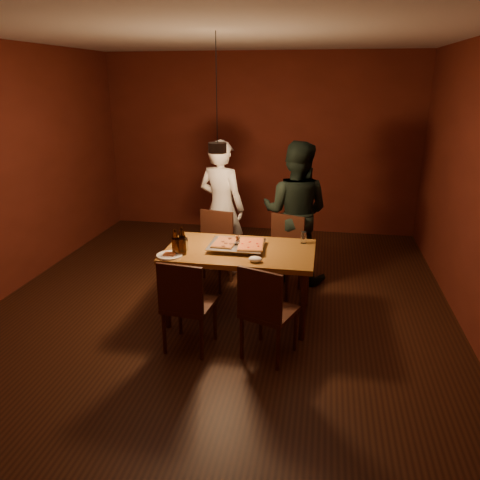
% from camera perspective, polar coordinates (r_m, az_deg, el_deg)
% --- Properties ---
extents(room_shell, '(6.00, 6.00, 6.00)m').
position_cam_1_polar(room_shell, '(4.71, -2.71, 6.95)').
color(room_shell, '#341A0E').
rests_on(room_shell, ground).
extents(dining_table, '(1.50, 0.90, 0.75)m').
position_cam_1_polar(dining_table, '(4.77, 0.00, -1.98)').
color(dining_table, '#935F25').
rests_on(dining_table, floor).
extents(chair_far_left, '(0.48, 0.48, 0.49)m').
position_cam_1_polar(chair_far_left, '(5.62, -3.22, -0.22)').
color(chair_far_left, '#38190F').
rests_on(chair_far_left, floor).
extents(chair_far_right, '(0.54, 0.54, 0.49)m').
position_cam_1_polar(chair_far_right, '(5.46, 5.30, -0.83)').
color(chair_far_right, '#38190F').
rests_on(chair_far_right, floor).
extents(chair_near_left, '(0.46, 0.46, 0.49)m').
position_cam_1_polar(chair_near_left, '(4.22, -6.68, -7.06)').
color(chair_near_left, '#38190F').
rests_on(chair_near_left, floor).
extents(chair_near_right, '(0.54, 0.54, 0.49)m').
position_cam_1_polar(chair_near_right, '(4.09, 3.08, -7.88)').
color(chair_near_right, '#38190F').
rests_on(chair_near_right, floor).
extents(pizza_tray, '(0.59, 0.49, 0.05)m').
position_cam_1_polar(pizza_tray, '(4.76, -0.40, -0.75)').
color(pizza_tray, silver).
rests_on(pizza_tray, dining_table).
extents(pizza_meat, '(0.23, 0.35, 0.02)m').
position_cam_1_polar(pizza_meat, '(4.77, -1.86, -0.28)').
color(pizza_meat, maroon).
rests_on(pizza_meat, pizza_tray).
extents(pizza_cheese, '(0.29, 0.42, 0.02)m').
position_cam_1_polar(pizza_cheese, '(4.72, 1.34, -0.50)').
color(pizza_cheese, gold).
rests_on(pizza_cheese, pizza_tray).
extents(spatula, '(0.11, 0.25, 0.04)m').
position_cam_1_polar(spatula, '(4.77, -0.47, -0.23)').
color(spatula, silver).
rests_on(spatula, pizza_tray).
extents(beer_bottle_a, '(0.07, 0.07, 0.26)m').
position_cam_1_polar(beer_bottle_a, '(4.60, -7.91, -0.26)').
color(beer_bottle_a, black).
rests_on(beer_bottle_a, dining_table).
extents(beer_bottle_b, '(0.07, 0.07, 0.28)m').
position_cam_1_polar(beer_bottle_b, '(4.59, -7.06, -0.12)').
color(beer_bottle_b, black).
rests_on(beer_bottle_b, dining_table).
extents(water_glass_left, '(0.08, 0.08, 0.12)m').
position_cam_1_polar(water_glass_left, '(4.74, -6.83, -0.48)').
color(water_glass_left, silver).
rests_on(water_glass_left, dining_table).
extents(water_glass_right, '(0.06, 0.06, 0.12)m').
position_cam_1_polar(water_glass_right, '(4.94, 7.76, 0.30)').
color(water_glass_right, silver).
rests_on(water_glass_right, dining_table).
extents(plate_slice, '(0.25, 0.25, 0.03)m').
position_cam_1_polar(plate_slice, '(4.61, -8.59, -1.84)').
color(plate_slice, white).
rests_on(plate_slice, dining_table).
extents(napkin, '(0.13, 0.10, 0.05)m').
position_cam_1_polar(napkin, '(4.41, 1.89, -2.36)').
color(napkin, white).
rests_on(napkin, dining_table).
extents(diner_white, '(0.72, 0.59, 1.70)m').
position_cam_1_polar(diner_white, '(5.91, -2.26, 3.97)').
color(diner_white, silver).
rests_on(diner_white, floor).
extents(diner_dark, '(0.94, 0.80, 1.72)m').
position_cam_1_polar(diner_dark, '(5.70, 6.74, 3.36)').
color(diner_dark, black).
rests_on(diner_dark, floor).
extents(pendant_lamp, '(0.18, 0.18, 1.10)m').
position_cam_1_polar(pendant_lamp, '(4.65, -2.78, 11.30)').
color(pendant_lamp, black).
rests_on(pendant_lamp, ceiling).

